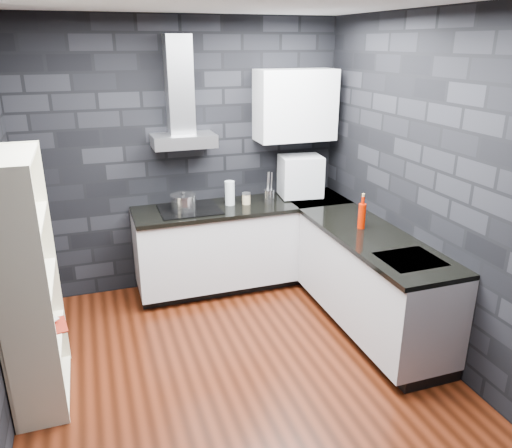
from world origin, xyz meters
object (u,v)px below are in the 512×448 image
glass_vase (230,193)px  pot (183,203)px  storage_jar (246,199)px  red_bottle (362,216)px  bookshelf (28,283)px  fruit_bowl (26,282)px  appliance_garage (300,176)px  utensil_crock (269,196)px

glass_vase → pot: bearing=-173.8°
storage_jar → red_bottle: 1.24m
bookshelf → fruit_bowl: 0.06m
appliance_garage → utensil_crock: bearing=-160.3°
appliance_garage → fruit_bowl: 2.90m
appliance_garage → bookshelf: size_ratio=0.24×
fruit_bowl → red_bottle: bearing=5.7°
storage_jar → fruit_bowl: 2.33m
red_bottle → fruit_bowl: (-2.70, -0.27, -0.07)m
appliance_garage → storage_jar: bearing=-167.1°
pot → fruit_bowl: (-1.31, -1.24, -0.05)m
appliance_garage → red_bottle: (0.13, -1.06, -0.11)m
red_bottle → storage_jar: bearing=127.1°
utensil_crock → appliance_garage: size_ratio=0.31×
pot → fruit_bowl: size_ratio=1.25×
red_bottle → fruit_bowl: red_bottle is taller
bookshelf → utensil_crock: bearing=11.7°
fruit_bowl → glass_vase: bearing=35.8°
bookshelf → fruit_bowl: size_ratio=9.43×
storage_jar → red_bottle: red_bottle is taller
glass_vase → red_bottle: glass_vase is taller
fruit_bowl → bookshelf: bearing=90.0°
red_bottle → utensil_crock: bearing=117.8°
bookshelf → glass_vase: bearing=18.0°
storage_jar → utensil_crock: bearing=-5.3°
storage_jar → glass_vase: bearing=168.3°
utensil_crock → red_bottle: (0.51, -0.97, 0.05)m
storage_jar → bookshelf: bookshelf is taller
appliance_garage → fruit_bowl: size_ratio=2.23×
glass_vase → fruit_bowl: 2.21m
pot → utensil_crock: 0.88m
pot → storage_jar: (0.65, 0.02, -0.03)m
bookshelf → red_bottle: bearing=-12.1°
pot → glass_vase: glass_vase is taller
pot → utensil_crock: size_ratio=1.78×
storage_jar → red_bottle: (0.75, -0.99, 0.06)m
glass_vase → appliance_garage: appliance_garage is taller
glass_vase → utensil_crock: size_ratio=1.82×
utensil_crock → storage_jar: bearing=174.7°
bookshelf → fruit_bowl: (0.00, -0.05, 0.04)m
appliance_garage → red_bottle: 1.07m
glass_vase → storage_jar: size_ratio=2.38×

